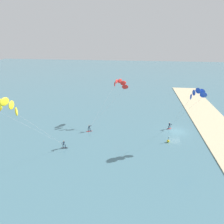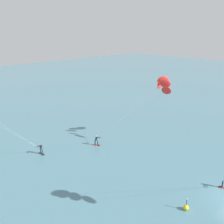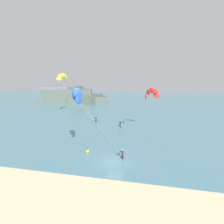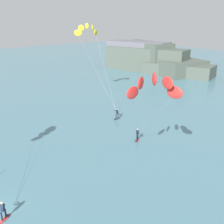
{
  "view_description": "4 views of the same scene",
  "coord_description": "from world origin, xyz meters",
  "views": [
    {
      "loc": [
        -44.45,
        9.97,
        22.12
      ],
      "look_at": [
        -6.13,
        14.48,
        6.66
      ],
      "focal_mm": 32.73,
      "sensor_mm": 36.0,
      "label": 1
    },
    {
      "loc": [
        -25.47,
        -7.57,
        17.76
      ],
      "look_at": [
        -1.5,
        17.71,
        6.02
      ],
      "focal_mm": 40.04,
      "sensor_mm": 36.0,
      "label": 2
    },
    {
      "loc": [
        5.37,
        -26.75,
        13.79
      ],
      "look_at": [
        -3.05,
        12.63,
        5.56
      ],
      "focal_mm": 29.52,
      "sensor_mm": 36.0,
      "label": 3
    },
    {
      "loc": [
        20.86,
        -4.1,
        15.57
      ],
      "look_at": [
        -4.67,
        17.86,
        3.93
      ],
      "focal_mm": 45.2,
      "sensor_mm": 36.0,
      "label": 4
    }
  ],
  "objects": [
    {
      "name": "ground_plane",
      "position": [
        0.0,
        0.0,
        0.0
      ],
      "size": [
        240.0,
        240.0,
        0.0
      ],
      "primitive_type": "plane",
      "color": "slate"
    },
    {
      "name": "kitesurfer_nearshore",
      "position": [
        -4.72,
        -1.82,
        10.33
      ],
      "size": [
        8.15,
        6.24,
        11.94
      ],
      "color": "red",
      "rests_on": "ground"
    },
    {
      "name": "kitesurfer_mid_water",
      "position": [
        5.1,
        14.17,
        9.41
      ],
      "size": [
        10.36,
        9.41,
        10.98
      ],
      "color": "red",
      "rests_on": "ground"
    },
    {
      "name": "distant_headland",
      "position": [
        -35.04,
        59.0,
        3.12
      ],
      "size": [
        33.35,
        19.69,
        8.15
      ],
      "color": "#4C564C",
      "rests_on": "ground"
    },
    {
      "name": "sand_strip",
      "position": [
        0.0,
        -9.91,
        0.08
      ],
      "size": [
        80.0,
        9.24,
        0.16
      ],
      "primitive_type": "cube",
      "color": "beige",
      "rests_on": "ground"
    },
    {
      "name": "kitesurfer_far_out",
      "position": [
        -21.04,
        26.37,
        12.49
      ],
      "size": [
        12.71,
        5.94,
        14.22
      ],
      "color": "#333338",
      "rests_on": "ground"
    },
    {
      "name": "marker_buoy",
      "position": [
        -5.41,
        2.54,
        0.3
      ],
      "size": [
        0.56,
        0.56,
        1.38
      ],
      "color": "yellow",
      "rests_on": "ground"
    }
  ]
}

